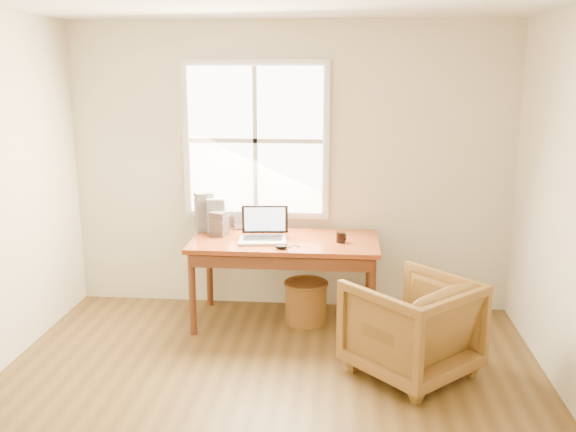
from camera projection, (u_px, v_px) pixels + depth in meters
The scene contains 11 objects.
room_shell at pixel (255, 220), 3.78m from camera, with size 4.04×4.54×2.64m.
desk at pixel (285, 242), 5.50m from camera, with size 1.60×0.80×0.04m, color brown.
armchair at pixel (411, 327), 4.63m from camera, with size 0.78×0.80×0.73m, color brown.
wicker_stool at pixel (306, 303), 5.61m from camera, with size 0.36×0.36×0.36m, color brown.
laptop at pixel (262, 224), 5.39m from camera, with size 0.41×0.43×0.31m, color #BBBCC3, non-canonical shape.
mouse at pixel (281, 247), 5.20m from camera, with size 0.10×0.06×0.03m, color black.
coffee_mug at pixel (341, 237), 5.40m from camera, with size 0.08×0.08×0.09m, color black.
cd_stack_a at pixel (216, 215), 5.71m from camera, with size 0.16×0.14×0.31m, color #B5BBC1.
cd_stack_b at pixel (219, 224), 5.61m from camera, with size 0.13×0.12×0.21m, color #232328.
cd_stack_c at pixel (204, 211), 5.75m from camera, with size 0.16×0.14×0.35m, color #A8A8B6.
cd_stack_d at pixel (242, 219), 5.86m from camera, with size 0.14×0.12×0.17m, color silver.
Camera 1 is at (0.51, -3.48, 2.21)m, focal length 40.00 mm.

